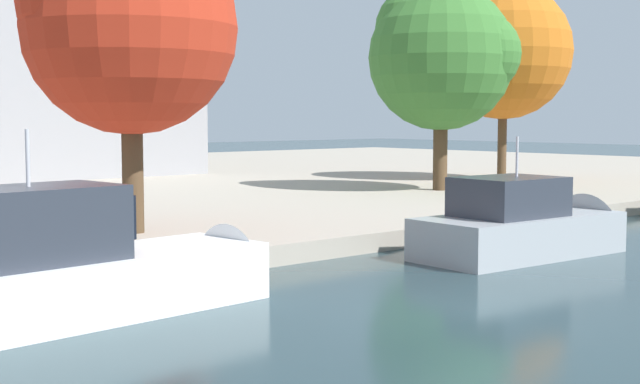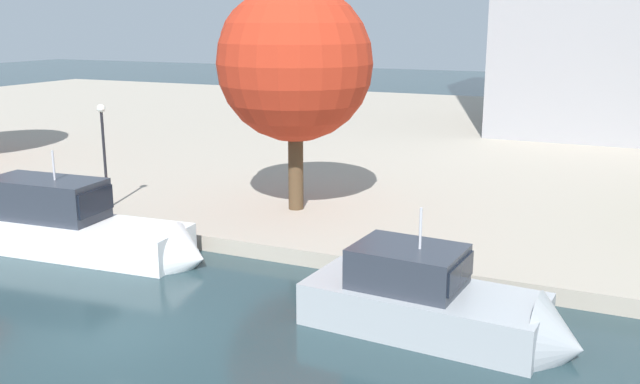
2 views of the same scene
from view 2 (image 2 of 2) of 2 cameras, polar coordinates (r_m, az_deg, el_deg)
name	(u,v)px [view 2 (image 2 of 2)]	position (r m, az deg, el deg)	size (l,w,h in m)	color
ground_plane	(116,337)	(20.66, -16.26, -11.25)	(220.00, 220.00, 0.00)	#23383D
dock_promenade	(442,139)	(51.08, 9.91, 4.26)	(120.00, 55.00, 0.60)	#A39989
motor_yacht_1	(75,233)	(27.95, -19.33, -3.15)	(11.02, 3.29, 4.70)	white
motor_yacht_2	(443,313)	(20.10, 9.96, -9.64)	(7.84, 3.28, 4.54)	#9EA3A8
mooring_bollard_0	(37,196)	(33.48, -22.03, -0.29)	(0.31, 0.31, 0.76)	#2D2D33
lamp_post	(104,150)	(31.39, -17.16, 3.32)	(0.36, 0.36, 4.53)	black
tree_2	(294,58)	(29.51, -2.15, 10.82)	(6.61, 6.50, 9.49)	#4C3823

